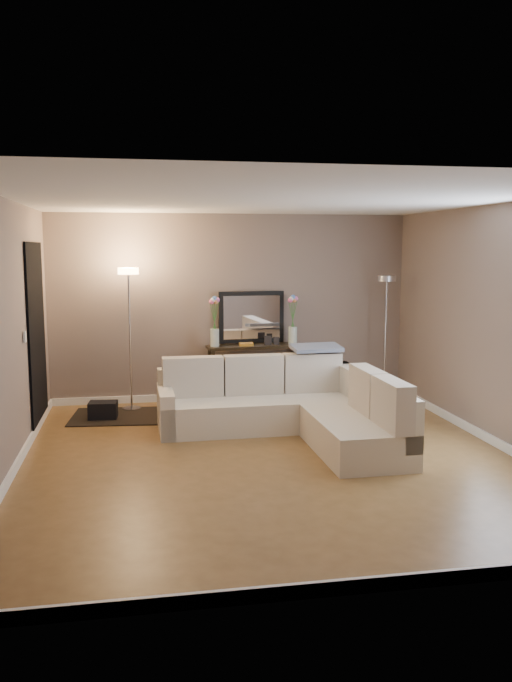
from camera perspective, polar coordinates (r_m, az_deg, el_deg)
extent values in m
cube|color=brown|center=(6.91, 1.19, -10.04)|extent=(5.00, 5.50, 0.01)
cube|color=white|center=(6.58, 1.25, 12.11)|extent=(5.00, 5.50, 0.01)
cube|color=#7C695F|center=(9.33, -2.12, 2.86)|extent=(5.00, 0.02, 2.60)
cube|color=#7C695F|center=(3.99, 9.06, -4.15)|extent=(5.00, 0.02, 2.60)
cube|color=#7C695F|center=(6.60, -20.66, 0.24)|extent=(0.02, 5.50, 2.60)
cube|color=#7C695F|center=(7.52, 20.31, 1.14)|extent=(0.02, 5.50, 2.60)
cube|color=white|center=(9.50, -2.06, -4.68)|extent=(5.00, 0.03, 0.10)
cube|color=white|center=(4.44, 8.57, -20.06)|extent=(5.00, 0.03, 0.10)
cube|color=white|center=(6.87, -19.93, -10.14)|extent=(0.03, 5.50, 0.10)
cube|color=white|center=(7.75, 19.70, -8.07)|extent=(0.03, 5.50, 0.10)
cube|color=black|center=(8.29, -18.28, 0.43)|extent=(0.02, 1.20, 2.20)
cube|color=white|center=(7.44, -19.22, 0.35)|extent=(0.02, 0.08, 0.12)
cube|color=beige|center=(7.96, 0.41, -6.17)|extent=(2.41, 0.87, 0.37)
cube|color=beige|center=(8.21, -0.04, -3.89)|extent=(2.40, 0.22, 0.52)
cube|color=beige|center=(7.80, -7.75, -5.98)|extent=(0.18, 0.83, 0.52)
cube|color=beige|center=(7.09, 8.56, -8.04)|extent=(0.85, 1.49, 0.37)
cube|color=beige|center=(7.51, 9.87, -5.13)|extent=(0.22, 2.30, 0.52)
cube|color=beige|center=(7.97, -5.44, -3.07)|extent=(0.72, 0.21, 0.48)
cube|color=beige|center=(8.07, -0.22, -2.90)|extent=(0.72, 0.21, 0.48)
cube|color=beige|center=(8.24, 4.82, -2.70)|extent=(0.72, 0.21, 0.48)
cube|color=beige|center=(7.32, 9.54, -4.15)|extent=(0.21, 0.67, 0.48)
cube|color=beige|center=(6.69, 11.62, -5.35)|extent=(0.21, 0.67, 0.48)
cube|color=slate|center=(8.22, 5.19, -0.57)|extent=(0.63, 0.39, 0.08)
cube|color=black|center=(9.17, -0.15, -0.47)|extent=(1.32, 0.42, 0.04)
cube|color=black|center=(8.98, -3.70, -3.26)|extent=(0.05, 0.05, 0.76)
cube|color=black|center=(9.26, -3.99, -2.93)|extent=(0.05, 0.05, 0.76)
cube|color=black|center=(9.26, 3.69, -2.93)|extent=(0.05, 0.05, 0.76)
cube|color=black|center=(9.52, 3.19, -2.62)|extent=(0.05, 0.05, 0.76)
cube|color=black|center=(9.28, -0.15, -4.15)|extent=(1.24, 0.39, 0.03)
cube|color=#BF3333|center=(9.15, -3.44, -3.63)|extent=(0.04, 0.16, 0.19)
cube|color=#3359A5|center=(9.15, -3.18, -3.56)|extent=(0.04, 0.16, 0.21)
cube|color=gold|center=(9.16, -2.89, -3.49)|extent=(0.05, 0.16, 0.23)
cube|color=#3F7F4C|center=(9.17, -2.56, -3.59)|extent=(0.06, 0.16, 0.19)
cube|color=#994C99|center=(9.18, -2.27, -3.52)|extent=(0.04, 0.16, 0.21)
cube|color=orange|center=(9.19, -2.02, -3.45)|extent=(0.04, 0.16, 0.23)
cube|color=#262626|center=(9.20, -1.73, -3.56)|extent=(0.05, 0.16, 0.19)
cube|color=#4C99B2|center=(9.21, -1.41, -3.48)|extent=(0.06, 0.16, 0.21)
cube|color=#B2A58C|center=(9.22, -1.12, -3.41)|extent=(0.04, 0.16, 0.23)
cube|color=brown|center=(9.23, -0.87, -3.52)|extent=(0.04, 0.16, 0.19)
cube|color=navy|center=(9.24, -0.58, -3.44)|extent=(0.05, 0.16, 0.21)
cube|color=gold|center=(9.25, -0.26, -3.37)|extent=(0.06, 0.16, 0.23)
cube|color=black|center=(9.29, -0.39, 2.06)|extent=(0.92, 0.09, 0.72)
cube|color=white|center=(9.26, -0.36, 2.05)|extent=(0.80, 0.05, 0.60)
cube|color=orange|center=(9.11, -0.85, -0.28)|extent=(0.19, 0.13, 0.04)
cube|color=black|center=(9.15, 1.02, 0.04)|extent=(0.10, 0.03, 0.13)
cube|color=black|center=(9.18, 1.75, 0.00)|extent=(0.08, 0.02, 0.11)
cylinder|color=silver|center=(9.04, -3.56, 0.28)|extent=(0.13, 0.13, 0.24)
cylinder|color=#38722D|center=(9.00, -3.69, 2.05)|extent=(0.10, 0.01, 0.41)
sphere|color=#E5598C|center=(8.98, -3.83, 3.39)|extent=(0.07, 0.07, 0.07)
cylinder|color=#38722D|center=(9.01, -3.64, 2.12)|extent=(0.06, 0.01, 0.44)
sphere|color=white|center=(8.98, -3.72, 3.52)|extent=(0.07, 0.07, 0.07)
cylinder|color=#38722D|center=(9.01, -3.58, 2.19)|extent=(0.01, 0.01, 0.46)
sphere|color=#598CE5|center=(8.99, -3.59, 3.65)|extent=(0.07, 0.07, 0.07)
cylinder|color=#38722D|center=(9.01, -3.52, 2.06)|extent=(0.05, 0.01, 0.42)
sphere|color=#E58C4C|center=(8.99, -3.47, 3.40)|extent=(0.07, 0.07, 0.07)
cylinder|color=#38722D|center=(9.01, -3.47, 2.12)|extent=(0.10, 0.01, 0.43)
sphere|color=#D866B2|center=(8.99, -3.35, 3.53)|extent=(0.07, 0.07, 0.07)
cylinder|color=silver|center=(9.29, 3.17, 0.49)|extent=(0.13, 0.13, 0.24)
cylinder|color=#38722D|center=(9.25, 3.08, 2.22)|extent=(0.10, 0.01, 0.41)
sphere|color=#E5598C|center=(9.23, 2.96, 3.52)|extent=(0.07, 0.07, 0.07)
cylinder|color=#38722D|center=(9.25, 3.13, 2.28)|extent=(0.06, 0.01, 0.44)
sphere|color=white|center=(9.23, 3.07, 3.64)|extent=(0.07, 0.07, 0.07)
cylinder|color=#38722D|center=(9.26, 3.18, 2.34)|extent=(0.01, 0.01, 0.46)
sphere|color=#598CE5|center=(9.24, 3.19, 3.77)|extent=(0.07, 0.07, 0.07)
cylinder|color=#38722D|center=(9.26, 3.23, 2.22)|extent=(0.05, 0.01, 0.42)
sphere|color=#E58C4C|center=(9.24, 3.31, 3.52)|extent=(0.07, 0.07, 0.07)
cylinder|color=#38722D|center=(9.26, 3.29, 2.28)|extent=(0.10, 0.01, 0.43)
sphere|color=#D866B2|center=(9.25, 3.42, 3.65)|extent=(0.07, 0.07, 0.07)
cylinder|color=silver|center=(9.01, -10.60, -5.73)|extent=(0.27, 0.27, 0.03)
cylinder|color=silver|center=(8.85, -10.75, -0.11)|extent=(0.03, 0.03, 1.79)
cylinder|color=#FFBF72|center=(8.77, -10.91, 5.91)|extent=(0.29, 0.29, 0.08)
cylinder|color=silver|center=(9.60, 10.89, -4.91)|extent=(0.28, 0.28, 0.03)
cylinder|color=silver|center=(9.45, 11.02, 0.03)|extent=(0.03, 0.03, 1.67)
cylinder|color=silver|center=(9.37, 11.17, 5.28)|extent=(0.30, 0.30, 0.08)
cube|color=black|center=(8.68, -11.51, -6.34)|extent=(1.30, 1.03, 0.02)
cube|color=black|center=(8.59, -12.99, -5.84)|extent=(0.37, 0.28, 0.22)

